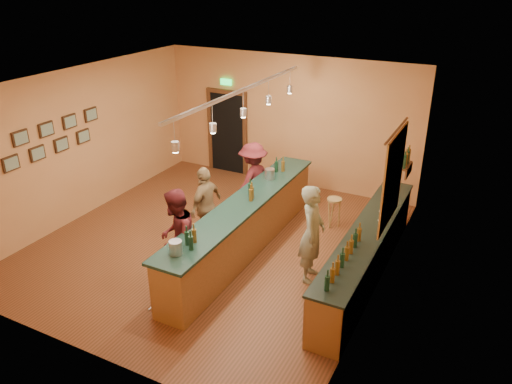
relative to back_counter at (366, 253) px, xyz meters
The scene contains 18 objects.
floor 3.01m from the back_counter, behind, with size 7.00×7.00×0.00m, color #553118.
ceiling 4.03m from the back_counter, behind, with size 6.50×7.00×0.02m, color silver.
wall_back 4.59m from the back_counter, 131.80° to the left, with size 6.50×0.02×3.20m, color #C37E49.
wall_front 4.86m from the back_counter, 128.91° to the right, with size 6.50×0.02×3.20m, color #C37E49.
wall_left 6.32m from the back_counter, behind, with size 0.02×7.00×3.20m, color #C37E49.
wall_right 1.16m from the back_counter, 32.52° to the right, with size 0.02×7.00×3.20m, color #C37E49.
doorway 5.75m from the back_counter, 144.79° to the left, with size 1.15×0.09×2.48m.
tapestry 1.41m from the back_counter, 40.29° to the left, with size 0.03×1.40×1.60m, color #9F361F.
bottle_shelf 2.10m from the back_counter, 83.32° to the left, with size 0.17×0.55×0.54m.
picture_grid 6.42m from the back_counter, behind, with size 0.06×2.20×0.70m, color #382111, non-canonical shape.
back_counter is the anchor object (origin of this frame).
tasting_bar 2.32m from the back_counter, behind, with size 0.73×5.10×1.38m.
pendant_track 3.41m from the back_counter, behind, with size 0.11×4.60×0.50m.
bartender 1.04m from the back_counter, 150.83° to the right, with size 0.64×0.42×1.77m, color gray.
customer_a 3.29m from the back_counter, 151.04° to the right, with size 0.83×0.65×1.72m, color #59191E.
customer_b 3.17m from the back_counter, behind, with size 0.93×0.39×1.59m, color #997A51.
customer_c 3.14m from the back_counter, 156.58° to the left, with size 1.08×0.62×1.68m, color #59191E.
bar_stool 1.91m from the back_counter, 125.69° to the left, with size 0.31×0.31×0.64m.
Camera 1 is at (4.65, -7.36, 5.03)m, focal length 35.00 mm.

